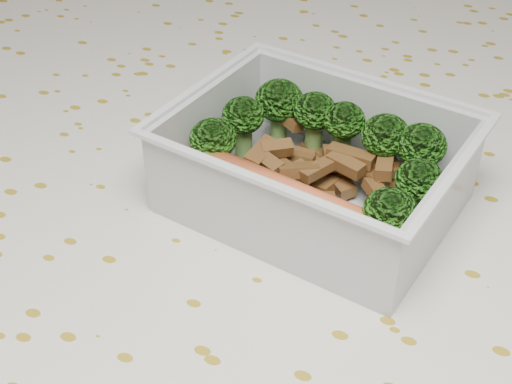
% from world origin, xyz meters
% --- Properties ---
extents(dining_table, '(1.40, 0.90, 0.75)m').
position_xyz_m(dining_table, '(0.00, 0.00, 0.67)').
color(dining_table, brown).
rests_on(dining_table, ground).
extents(tablecloth, '(1.46, 0.96, 0.19)m').
position_xyz_m(tablecloth, '(0.00, 0.00, 0.72)').
color(tablecloth, silver).
rests_on(tablecloth, dining_table).
extents(lunch_container, '(0.21, 0.18, 0.07)m').
position_xyz_m(lunch_container, '(0.02, 0.02, 0.78)').
color(lunch_container, silver).
rests_on(lunch_container, tablecloth).
extents(broccoli_florets, '(0.17, 0.13, 0.05)m').
position_xyz_m(broccoli_florets, '(0.03, 0.05, 0.80)').
color(broccoli_florets, '#608C3F').
rests_on(broccoli_florets, lunch_container).
extents(meat_pile, '(0.11, 0.08, 0.03)m').
position_xyz_m(meat_pile, '(0.02, 0.04, 0.78)').
color(meat_pile, brown).
rests_on(meat_pile, lunch_container).
extents(sausage, '(0.16, 0.06, 0.03)m').
position_xyz_m(sausage, '(0.02, -0.01, 0.78)').
color(sausage, '#D35F33').
rests_on(sausage, lunch_container).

